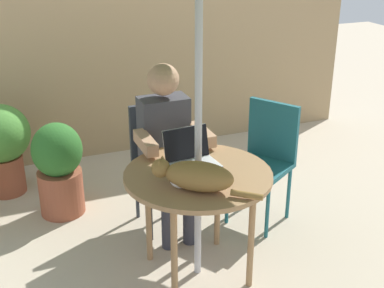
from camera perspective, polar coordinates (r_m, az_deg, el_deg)
ground_plane at (r=3.58m, az=0.61°, el=-13.57°), size 14.00×14.00×0.00m
fence_back at (r=5.04m, az=-8.68°, el=9.66°), size 4.99×0.08×1.97m
patio_table at (r=3.23m, az=0.66°, el=-4.24°), size 0.91×0.91×0.73m
chair_occupied at (r=3.90m, az=-3.40°, el=-1.17°), size 0.40×0.40×0.91m
chair_empty at (r=3.97m, az=7.97°, el=-0.91°), size 0.55×0.55×0.91m
person_seated at (r=3.69m, az=-2.67°, el=0.27°), size 0.48×0.48×1.25m
laptop at (r=3.30m, az=-0.24°, el=-1.07°), size 0.32×0.27×0.21m
cat at (r=2.98m, az=0.29°, el=-3.48°), size 0.52×0.46×0.17m
potted_plant_near_fence at (r=4.17m, az=-14.18°, el=-2.44°), size 0.38×0.38×0.75m
potted_plant_by_chair at (r=4.59m, az=-19.93°, el=0.16°), size 0.49×0.49×0.77m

